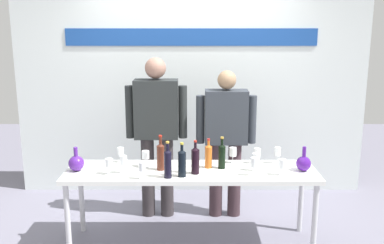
{
  "coord_description": "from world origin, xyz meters",
  "views": [
    {
      "loc": [
        0.01,
        -3.9,
        2.09
      ],
      "look_at": [
        0.0,
        0.15,
        1.16
      ],
      "focal_mm": 41.48,
      "sensor_mm": 36.0,
      "label": 1
    }
  ],
  "objects_px": {
    "wine_bottle_1": "(223,155)",
    "wine_bottle_3": "(169,162)",
    "wine_glass_right_5": "(278,152)",
    "wine_bottle_2": "(209,155)",
    "wine_glass_right_2": "(257,158)",
    "wine_glass_right_1": "(254,163)",
    "display_table": "(192,176)",
    "wine_glass_left_0": "(124,161)",
    "decanter_blue_right": "(304,163)",
    "wine_glass_left_3": "(121,152)",
    "presenter_right": "(227,134)",
    "wine_bottle_4": "(183,162)",
    "wine_glass_left_1": "(110,163)",
    "wine_glass_left_2": "(146,155)",
    "presenter_left": "(157,126)",
    "wine_glass_right_0": "(258,153)",
    "wine_glass_right_4": "(283,164)",
    "wine_bottle_0": "(196,160)",
    "wine_bottle_5": "(161,155)",
    "wine_glass_left_4": "(143,167)",
    "wine_glass_right_3": "(234,152)",
    "decanter_blue_left": "(77,163)"
  },
  "relations": [
    {
      "from": "wine_bottle_1",
      "to": "wine_bottle_3",
      "type": "xyz_separation_m",
      "value": [
        -0.49,
        -0.26,
        0.01
      ]
    },
    {
      "from": "wine_bottle_1",
      "to": "wine_glass_right_5",
      "type": "xyz_separation_m",
      "value": [
        0.55,
        0.14,
        -0.01
      ]
    },
    {
      "from": "wine_bottle_2",
      "to": "wine_glass_right_2",
      "type": "bearing_deg",
      "value": -11.65
    },
    {
      "from": "wine_glass_right_1",
      "to": "wine_glass_right_2",
      "type": "height_order",
      "value": "same"
    },
    {
      "from": "display_table",
      "to": "wine_glass_left_0",
      "type": "bearing_deg",
      "value": -171.67
    },
    {
      "from": "display_table",
      "to": "decanter_blue_right",
      "type": "distance_m",
      "value": 1.04
    },
    {
      "from": "wine_glass_left_3",
      "to": "decanter_blue_right",
      "type": "bearing_deg",
      "value": -8.14
    },
    {
      "from": "presenter_right",
      "to": "wine_glass_left_3",
      "type": "relative_size",
      "value": 10.61
    },
    {
      "from": "wine_bottle_4",
      "to": "wine_glass_left_1",
      "type": "xyz_separation_m",
      "value": [
        -0.65,
        0.05,
        -0.03
      ]
    },
    {
      "from": "decanter_blue_right",
      "to": "wine_glass_left_2",
      "type": "distance_m",
      "value": 1.47
    },
    {
      "from": "presenter_left",
      "to": "wine_glass_right_0",
      "type": "distance_m",
      "value": 1.11
    },
    {
      "from": "wine_bottle_3",
      "to": "wine_glass_right_4",
      "type": "xyz_separation_m",
      "value": [
        1.02,
        0.06,
        -0.03
      ]
    },
    {
      "from": "wine_bottle_1",
      "to": "wine_glass_left_2",
      "type": "bearing_deg",
      "value": 176.81
    },
    {
      "from": "wine_glass_left_0",
      "to": "presenter_left",
      "type": "bearing_deg",
      "value": 71.61
    },
    {
      "from": "wine_bottle_4",
      "to": "wine_glass_right_1",
      "type": "height_order",
      "value": "wine_bottle_4"
    },
    {
      "from": "presenter_right",
      "to": "wine_glass_right_0",
      "type": "height_order",
      "value": "presenter_right"
    },
    {
      "from": "wine_bottle_0",
      "to": "wine_glass_left_1",
      "type": "height_order",
      "value": "wine_bottle_0"
    },
    {
      "from": "wine_bottle_5",
      "to": "wine_glass_right_4",
      "type": "bearing_deg",
      "value": -7.58
    },
    {
      "from": "presenter_right",
      "to": "wine_bottle_4",
      "type": "relative_size",
      "value": 5.11
    },
    {
      "from": "wine_bottle_5",
      "to": "wine_glass_left_4",
      "type": "height_order",
      "value": "wine_bottle_5"
    },
    {
      "from": "wine_bottle_1",
      "to": "wine_glass_left_3",
      "type": "height_order",
      "value": "wine_bottle_1"
    },
    {
      "from": "wine_glass_right_4",
      "to": "wine_glass_right_0",
      "type": "bearing_deg",
      "value": 118.42
    },
    {
      "from": "wine_glass_right_4",
      "to": "wine_glass_right_5",
      "type": "distance_m",
      "value": 0.33
    },
    {
      "from": "wine_bottle_2",
      "to": "wine_glass_right_5",
      "type": "relative_size",
      "value": 1.73
    },
    {
      "from": "presenter_right",
      "to": "wine_glass_right_1",
      "type": "distance_m",
      "value": 0.82
    },
    {
      "from": "wine_glass_left_1",
      "to": "wine_glass_right_0",
      "type": "xyz_separation_m",
      "value": [
        1.37,
        0.31,
        0.0
      ]
    },
    {
      "from": "wine_bottle_5",
      "to": "wine_glass_left_1",
      "type": "xyz_separation_m",
      "value": [
        -0.45,
        -0.12,
        -0.03
      ]
    },
    {
      "from": "wine_glass_left_1",
      "to": "wine_bottle_1",
      "type": "bearing_deg",
      "value": 9.41
    },
    {
      "from": "wine_bottle_0",
      "to": "wine_bottle_2",
      "type": "bearing_deg",
      "value": 53.0
    },
    {
      "from": "wine_bottle_1",
      "to": "wine_glass_right_1",
      "type": "bearing_deg",
      "value": -36.89
    },
    {
      "from": "wine_bottle_3",
      "to": "wine_bottle_5",
      "type": "relative_size",
      "value": 1.0
    },
    {
      "from": "wine_glass_left_2",
      "to": "presenter_left",
      "type": "bearing_deg",
      "value": 83.49
    },
    {
      "from": "wine_bottle_1",
      "to": "wine_glass_left_2",
      "type": "distance_m",
      "value": 0.72
    },
    {
      "from": "presenter_left",
      "to": "decanter_blue_right",
      "type": "bearing_deg",
      "value": -25.37
    },
    {
      "from": "wine_bottle_0",
      "to": "wine_bottle_3",
      "type": "xyz_separation_m",
      "value": [
        -0.24,
        -0.11,
        0.01
      ]
    },
    {
      "from": "wine_glass_right_1",
      "to": "wine_bottle_5",
      "type": "bearing_deg",
      "value": 169.41
    },
    {
      "from": "wine_glass_left_1",
      "to": "wine_bottle_0",
      "type": "bearing_deg",
      "value": 1.58
    },
    {
      "from": "presenter_right",
      "to": "wine_bottle_3",
      "type": "relative_size",
      "value": 4.81
    },
    {
      "from": "wine_bottle_0",
      "to": "wine_bottle_4",
      "type": "bearing_deg",
      "value": -147.68
    },
    {
      "from": "wine_bottle_5",
      "to": "wine_glass_right_1",
      "type": "height_order",
      "value": "wine_bottle_5"
    },
    {
      "from": "wine_glass_left_2",
      "to": "wine_glass_right_3",
      "type": "height_order",
      "value": "wine_glass_left_2"
    },
    {
      "from": "decanter_blue_left",
      "to": "wine_bottle_5",
      "type": "bearing_deg",
      "value": 1.99
    },
    {
      "from": "display_table",
      "to": "wine_glass_right_0",
      "type": "xyz_separation_m",
      "value": [
        0.63,
        0.19,
        0.17
      ]
    },
    {
      "from": "wine_bottle_4",
      "to": "wine_glass_right_5",
      "type": "relative_size",
      "value": 1.91
    },
    {
      "from": "wine_glass_left_3",
      "to": "wine_glass_right_1",
      "type": "height_order",
      "value": "wine_glass_right_1"
    },
    {
      "from": "wine_glass_right_2",
      "to": "wine_glass_left_1",
      "type": "bearing_deg",
      "value": -175.83
    },
    {
      "from": "wine_bottle_0",
      "to": "wine_bottle_5",
      "type": "relative_size",
      "value": 0.94
    },
    {
      "from": "presenter_right",
      "to": "wine_glass_right_1",
      "type": "xyz_separation_m",
      "value": [
        0.19,
        -0.79,
        -0.05
      ]
    },
    {
      "from": "wine_glass_left_3",
      "to": "wine_glass_right_2",
      "type": "relative_size",
      "value": 0.9
    },
    {
      "from": "wine_glass_left_2",
      "to": "wine_glass_right_2",
      "type": "xyz_separation_m",
      "value": [
        1.02,
        -0.11,
        0.0
      ]
    }
  ]
}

